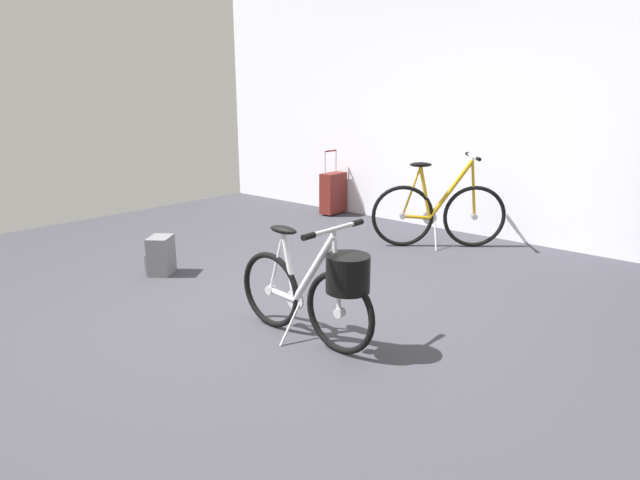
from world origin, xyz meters
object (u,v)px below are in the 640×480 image
Objects in this scene: folding_bike_foreground at (318,287)px; rolling_suitcase at (333,193)px; backpack_on_floor at (161,256)px; display_bike_right at (438,212)px.

folding_bike_foreground is 3.87m from rolling_suitcase.
backpack_on_floor is at bearing 175.92° from folding_bike_foreground.
display_bike_right is 2.75m from backpack_on_floor.
display_bike_right is 3.24× the size of backpack_on_floor.
folding_bike_foreground is at bearing -76.68° from display_bike_right.
display_bike_right is at bearing 103.32° from folding_bike_foreground.
folding_bike_foreground is 2.59m from display_bike_right.
display_bike_right reaches higher than folding_bike_foreground.
rolling_suitcase reaches higher than backpack_on_floor.
rolling_suitcase is (-1.82, 0.50, -0.08)m from display_bike_right.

